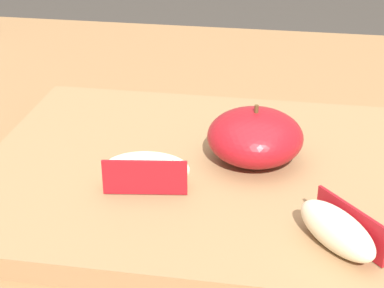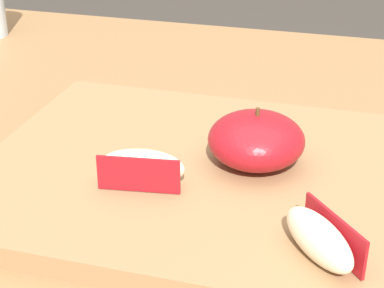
{
  "view_description": "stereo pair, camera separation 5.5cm",
  "coord_description": "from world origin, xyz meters",
  "px_view_note": "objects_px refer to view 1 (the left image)",
  "views": [
    {
      "loc": [
        0.02,
        -0.54,
        1.03
      ],
      "look_at": [
        -0.07,
        -0.05,
        0.78
      ],
      "focal_mm": 59.55,
      "sensor_mm": 36.0,
      "label": 1
    },
    {
      "loc": [
        0.07,
        -0.53,
        1.03
      ],
      "look_at": [
        -0.07,
        -0.05,
        0.78
      ],
      "focal_mm": 59.55,
      "sensor_mm": 36.0,
      "label": 2
    }
  ],
  "objects_px": {
    "cutting_board": "(192,173)",
    "apple_half_skin_up": "(255,137)",
    "apple_wedge_near_knife": "(146,170)",
    "apple_wedge_left": "(338,230)"
  },
  "relations": [
    {
      "from": "apple_wedge_left",
      "to": "cutting_board",
      "type": "bearing_deg",
      "value": 139.03
    },
    {
      "from": "cutting_board",
      "to": "apple_half_skin_up",
      "type": "distance_m",
      "value": 0.07
    },
    {
      "from": "cutting_board",
      "to": "apple_wedge_near_knife",
      "type": "distance_m",
      "value": 0.06
    },
    {
      "from": "apple_half_skin_up",
      "to": "apple_wedge_left",
      "type": "height_order",
      "value": "apple_half_skin_up"
    },
    {
      "from": "apple_wedge_left",
      "to": "apple_half_skin_up",
      "type": "bearing_deg",
      "value": 119.12
    },
    {
      "from": "cutting_board",
      "to": "apple_half_skin_up",
      "type": "height_order",
      "value": "apple_half_skin_up"
    },
    {
      "from": "apple_wedge_near_knife",
      "to": "apple_wedge_left",
      "type": "bearing_deg",
      "value": -21.62
    },
    {
      "from": "apple_wedge_near_knife",
      "to": "apple_half_skin_up",
      "type": "bearing_deg",
      "value": 36.43
    },
    {
      "from": "apple_half_skin_up",
      "to": "apple_wedge_left",
      "type": "xyz_separation_m",
      "value": [
        0.07,
        -0.12,
        -0.01
      ]
    },
    {
      "from": "cutting_board",
      "to": "apple_half_skin_up",
      "type": "xyz_separation_m",
      "value": [
        0.05,
        0.02,
        0.03
      ]
    }
  ]
}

